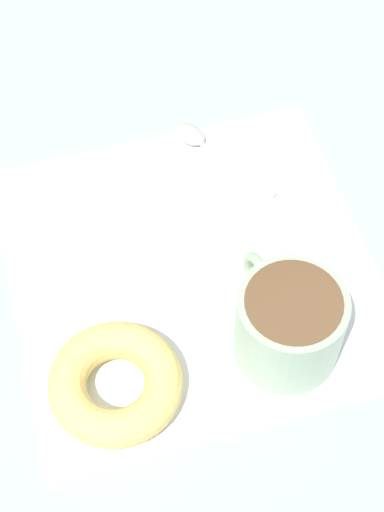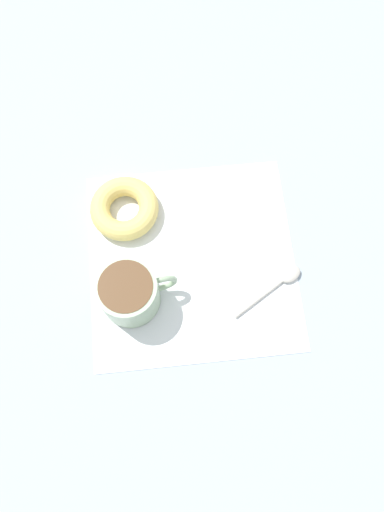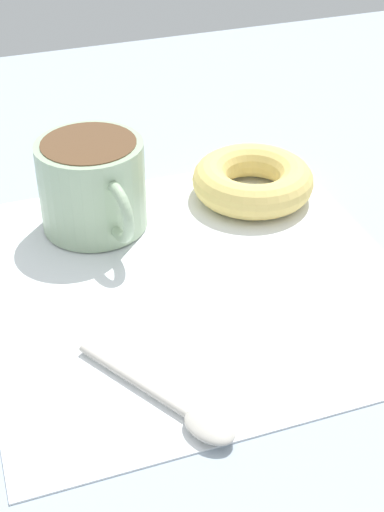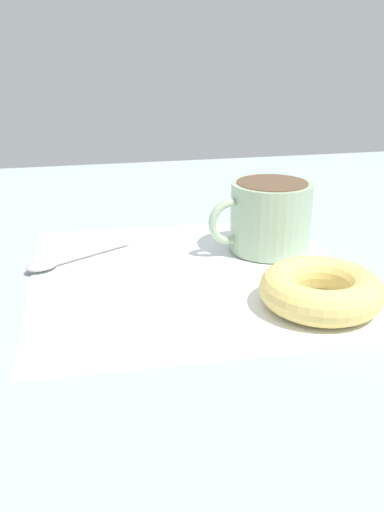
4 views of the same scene
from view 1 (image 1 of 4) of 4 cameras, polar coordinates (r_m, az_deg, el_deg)
ground_plane at (r=81.75cm, az=-2.17°, el=-0.05°), size 120.00×120.00×2.00cm
napkin at (r=79.60cm, az=0.00°, el=-0.85°), size 34.09×34.09×0.30cm
coffee_cup at (r=72.20cm, az=6.45°, el=-4.46°), size 9.22×12.29×7.99cm
donut at (r=72.30cm, az=-5.12°, el=-8.44°), size 11.38×11.38×3.27cm
spoon at (r=88.02cm, az=0.75°, el=7.48°), size 7.89×12.21×0.90cm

